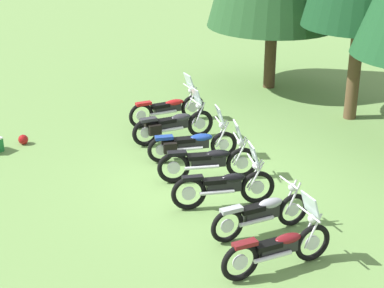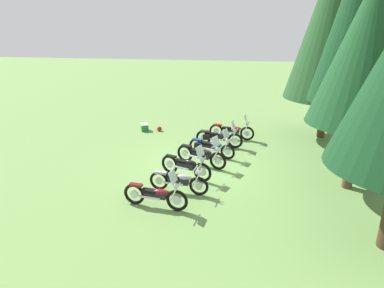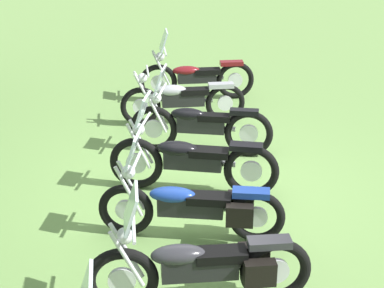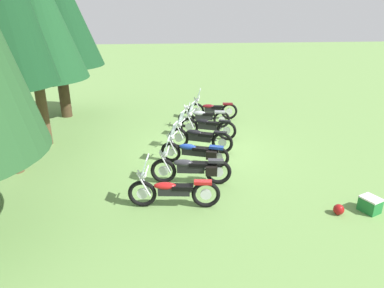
% 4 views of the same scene
% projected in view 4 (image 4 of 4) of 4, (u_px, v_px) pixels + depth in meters
% --- Properties ---
extents(ground_plane, '(80.00, 80.00, 0.00)m').
position_uv_depth(ground_plane, '(200.00, 150.00, 12.38)').
color(ground_plane, '#6B934C').
extents(motorcycle_0, '(0.62, 2.32, 1.37)m').
position_uv_depth(motorcycle_0, '(173.00, 190.00, 8.67)').
color(motorcycle_0, black).
rests_on(motorcycle_0, ground_plane).
extents(motorcycle_1, '(0.77, 2.30, 1.38)m').
position_uv_depth(motorcycle_1, '(192.00, 168.00, 9.84)').
color(motorcycle_1, black).
rests_on(motorcycle_1, ground_plane).
extents(motorcycle_2, '(1.01, 2.16, 1.35)m').
position_uv_depth(motorcycle_2, '(195.00, 151.00, 11.07)').
color(motorcycle_2, black).
rests_on(motorcycle_2, ground_plane).
extents(motorcycle_3, '(1.09, 2.21, 1.39)m').
position_uv_depth(motorcycle_3, '(199.00, 137.00, 12.17)').
color(motorcycle_3, black).
rests_on(motorcycle_3, ground_plane).
extents(motorcycle_4, '(1.05, 2.12, 1.39)m').
position_uv_depth(motorcycle_4, '(207.00, 126.00, 13.34)').
color(motorcycle_4, black).
rests_on(motorcycle_4, ground_plane).
extents(motorcycle_5, '(0.63, 2.18, 1.00)m').
position_uv_depth(motorcycle_5, '(203.00, 117.00, 14.55)').
color(motorcycle_5, black).
rests_on(motorcycle_5, ground_plane).
extents(motorcycle_6, '(0.70, 2.22, 1.38)m').
position_uv_depth(motorcycle_6, '(212.00, 109.00, 15.66)').
color(motorcycle_6, black).
rests_on(motorcycle_6, ground_plane).
extents(pine_tree_3, '(3.85, 3.85, 7.54)m').
position_uv_depth(pine_tree_3, '(52.00, 3.00, 14.42)').
color(pine_tree_3, '#42301E').
rests_on(pine_tree_3, ground_plane).
extents(picnic_cooler, '(0.57, 0.53, 0.39)m').
position_uv_depth(picnic_cooler, '(370.00, 204.00, 8.56)').
color(picnic_cooler, '#1E7233').
rests_on(picnic_cooler, ground_plane).
extents(dropped_helmet, '(0.26, 0.26, 0.26)m').
position_uv_depth(dropped_helmet, '(339.00, 209.00, 8.46)').
color(dropped_helmet, maroon).
rests_on(dropped_helmet, ground_plane).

